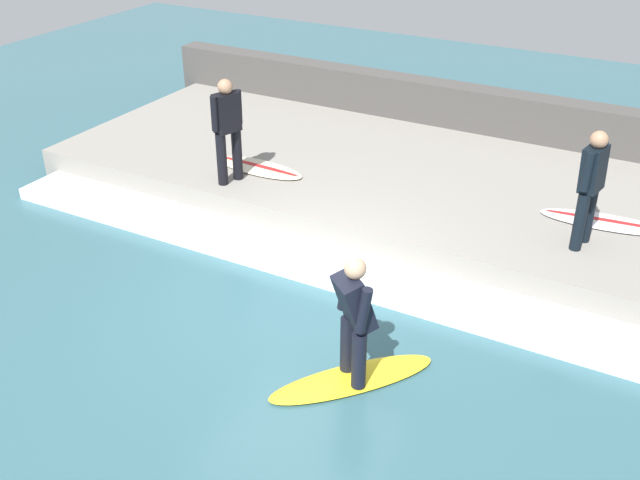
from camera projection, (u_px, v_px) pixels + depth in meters
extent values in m
plane|color=#335B66|center=(298.00, 307.00, 9.71)|extent=(28.00, 28.00, 0.00)
cube|color=gray|center=(407.00, 186.00, 12.33)|extent=(4.40, 11.95, 0.52)
cube|color=#474442|center=(459.00, 119.00, 14.02)|extent=(0.50, 12.54, 1.29)
cube|color=silver|center=(332.00, 267.00, 10.40)|extent=(0.86, 11.35, 0.19)
ellipsoid|color=yellow|center=(352.00, 379.00, 8.40)|extent=(1.86, 1.65, 0.06)
cylinder|color=black|center=(347.00, 344.00, 8.34)|extent=(0.16, 0.16, 0.70)
cylinder|color=black|center=(359.00, 360.00, 8.09)|extent=(0.16, 0.16, 0.70)
cube|color=black|center=(354.00, 302.00, 7.90)|extent=(0.58, 0.57, 0.66)
sphere|color=tan|center=(355.00, 268.00, 7.70)|extent=(0.24, 0.24, 0.24)
cylinder|color=black|center=(346.00, 288.00, 8.07)|extent=(0.12, 0.19, 0.56)
cylinder|color=black|center=(364.00, 311.00, 7.69)|extent=(0.12, 0.19, 0.56)
cylinder|color=black|center=(588.00, 214.00, 10.00)|extent=(0.16, 0.16, 0.82)
cylinder|color=black|center=(580.00, 222.00, 9.80)|extent=(0.16, 0.16, 0.82)
cube|color=black|center=(594.00, 169.00, 9.56)|extent=(0.42, 0.31, 0.60)
sphere|color=#A87A5B|center=(599.00, 140.00, 9.36)|extent=(0.23, 0.23, 0.23)
cylinder|color=black|center=(600.00, 161.00, 9.69)|extent=(0.11, 0.12, 0.52)
cylinder|color=black|center=(587.00, 172.00, 9.39)|extent=(0.11, 0.12, 0.52)
ellipsoid|color=silver|center=(605.00, 222.00, 10.61)|extent=(0.72, 1.86, 0.06)
ellipsoid|color=#B21E1E|center=(606.00, 220.00, 10.60)|extent=(0.27, 1.67, 0.01)
cylinder|color=black|center=(237.00, 154.00, 11.79)|extent=(0.16, 0.16, 0.84)
cylinder|color=black|center=(222.00, 159.00, 11.61)|extent=(0.16, 0.16, 0.84)
cube|color=black|center=(227.00, 113.00, 11.35)|extent=(0.44, 0.34, 0.60)
sphere|color=#A87A5B|center=(225.00, 87.00, 11.15)|extent=(0.23, 0.23, 0.23)
cylinder|color=black|center=(238.00, 107.00, 11.46)|extent=(0.11, 0.12, 0.53)
cylinder|color=black|center=(215.00, 114.00, 11.19)|extent=(0.11, 0.12, 0.53)
ellipsoid|color=beige|center=(259.00, 168.00, 12.29)|extent=(0.66, 1.66, 0.06)
ellipsoid|color=#B21E1E|center=(259.00, 166.00, 12.28)|extent=(0.18, 1.50, 0.01)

